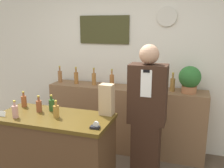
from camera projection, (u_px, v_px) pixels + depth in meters
name	position (u px, v px, depth m)	size (l,w,h in m)	color
back_wall	(127.00, 60.00, 3.83)	(5.20, 0.09, 2.70)	silver
back_shelf	(125.00, 119.00, 3.77)	(2.32, 0.40, 0.99)	brown
display_counter	(56.00, 155.00, 2.79)	(1.26, 0.59, 0.93)	#4C331E
shopkeeper	(147.00, 117.00, 2.89)	(0.42, 0.27, 1.68)	#331E14
potted_plant	(190.00, 79.00, 3.31)	(0.29, 0.29, 0.37)	#B27047
paper_bag	(107.00, 99.00, 2.70)	(0.15, 0.12, 0.34)	tan
tape_dispenser	(95.00, 126.00, 2.35)	(0.09, 0.06, 0.07)	black
price_card_left	(2.00, 114.00, 2.67)	(0.09, 0.02, 0.06)	white
counter_bottle_0	(24.00, 101.00, 2.97)	(0.06, 0.06, 0.19)	brown
counter_bottle_1	(15.00, 111.00, 2.62)	(0.06, 0.06, 0.19)	tan
counter_bottle_2	(39.00, 106.00, 2.80)	(0.06, 0.06, 0.19)	brown
counter_bottle_3	(52.00, 105.00, 2.83)	(0.06, 0.06, 0.19)	#274F20
counter_bottle_4	(56.00, 111.00, 2.63)	(0.06, 0.06, 0.19)	olive
shelf_bottle_0	(60.00, 76.00, 3.96)	(0.07, 0.07, 0.26)	#98633A
shelf_bottle_1	(76.00, 77.00, 3.86)	(0.07, 0.07, 0.26)	#A26731
shelf_bottle_2	(94.00, 79.00, 3.78)	(0.07, 0.07, 0.26)	#A56D35
shelf_bottle_3	(112.00, 80.00, 3.68)	(0.07, 0.07, 0.26)	#A36332
shelf_bottle_4	(132.00, 81.00, 3.62)	(0.07, 0.07, 0.26)	olive
shelf_bottle_5	(152.00, 82.00, 3.54)	(0.07, 0.07, 0.26)	#9F6835
shelf_bottle_6	(173.00, 84.00, 3.42)	(0.07, 0.07, 0.26)	olive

